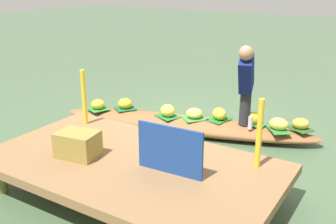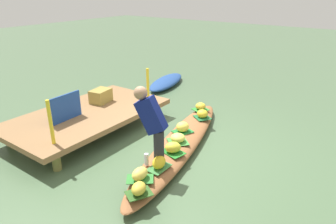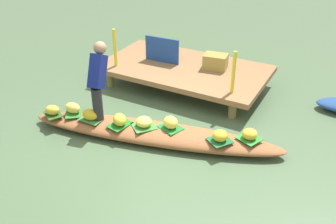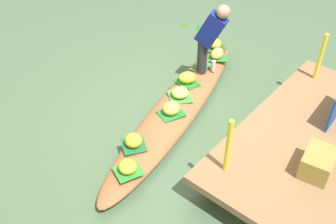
{
  "view_description": "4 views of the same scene",
  "coord_description": "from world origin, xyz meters",
  "px_view_note": "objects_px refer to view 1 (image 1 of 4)",
  "views": [
    {
      "loc": [
        -2.82,
        5.02,
        2.3
      ],
      "look_at": [
        0.02,
        0.45,
        0.45
      ],
      "focal_mm": 42.43,
      "sensor_mm": 36.0,
      "label": 1
    },
    {
      "loc": [
        -4.1,
        -2.7,
        2.75
      ],
      "look_at": [
        0.24,
        0.43,
        0.55
      ],
      "focal_mm": 32.79,
      "sensor_mm": 36.0,
      "label": 2
    },
    {
      "loc": [
        2.6,
        -4.35,
        3.44
      ],
      "look_at": [
        0.17,
        0.15,
        0.46
      ],
      "focal_mm": 41.32,
      "sensor_mm": 36.0,
      "label": 3
    },
    {
      "loc": [
        3.54,
        2.83,
        3.84
      ],
      "look_at": [
        0.44,
        0.2,
        0.44
      ],
      "focal_mm": 42.31,
      "sensor_mm": 36.0,
      "label": 4
    }
  ],
  "objects_px": {
    "banana_bunch_4": "(125,103)",
    "market_banner": "(170,150)",
    "banana_bunch_3": "(194,113)",
    "produce_crate": "(78,144)",
    "water_bottle": "(250,123)",
    "banana_bunch_5": "(168,111)",
    "banana_bunch_6": "(219,114)",
    "vendor_person": "(246,81)",
    "banana_bunch_2": "(279,124)",
    "vendor_boat": "(184,124)",
    "banana_bunch_7": "(301,124)",
    "banana_bunch_0": "(98,104)",
    "banana_bunch_1": "(253,118)"
  },
  "relations": [
    {
      "from": "banana_bunch_5",
      "to": "banana_bunch_7",
      "type": "bearing_deg",
      "value": -163.64
    },
    {
      "from": "banana_bunch_5",
      "to": "produce_crate",
      "type": "distance_m",
      "value": 2.07
    },
    {
      "from": "banana_bunch_1",
      "to": "banana_bunch_6",
      "type": "distance_m",
      "value": 0.51
    },
    {
      "from": "banana_bunch_1",
      "to": "banana_bunch_3",
      "type": "distance_m",
      "value": 0.88
    },
    {
      "from": "vendor_boat",
      "to": "banana_bunch_2",
      "type": "xyz_separation_m",
      "value": [
        -1.38,
        -0.25,
        0.21
      ]
    },
    {
      "from": "banana_bunch_2",
      "to": "market_banner",
      "type": "distance_m",
      "value": 2.27
    },
    {
      "from": "banana_bunch_1",
      "to": "banana_bunch_7",
      "type": "bearing_deg",
      "value": -165.84
    },
    {
      "from": "market_banner",
      "to": "banana_bunch_5",
      "type": "bearing_deg",
      "value": -60.11
    },
    {
      "from": "banana_bunch_0",
      "to": "market_banner",
      "type": "height_order",
      "value": "market_banner"
    },
    {
      "from": "market_banner",
      "to": "banana_bunch_4",
      "type": "bearing_deg",
      "value": -45.13
    },
    {
      "from": "banana_bunch_3",
      "to": "banana_bunch_7",
      "type": "bearing_deg",
      "value": -165.07
    },
    {
      "from": "banana_bunch_3",
      "to": "banana_bunch_7",
      "type": "relative_size",
      "value": 1.06
    },
    {
      "from": "vendor_boat",
      "to": "banana_bunch_5",
      "type": "xyz_separation_m",
      "value": [
        0.24,
        0.1,
        0.21
      ]
    },
    {
      "from": "banana_bunch_4",
      "to": "market_banner",
      "type": "distance_m",
      "value": 2.7
    },
    {
      "from": "vendor_person",
      "to": "market_banner",
      "type": "distance_m",
      "value": 2.07
    },
    {
      "from": "vendor_boat",
      "to": "banana_bunch_4",
      "type": "bearing_deg",
      "value": -6.13
    },
    {
      "from": "banana_bunch_7",
      "to": "vendor_person",
      "type": "height_order",
      "value": "vendor_person"
    },
    {
      "from": "banana_bunch_0",
      "to": "vendor_person",
      "type": "bearing_deg",
      "value": -167.92
    },
    {
      "from": "banana_bunch_1",
      "to": "banana_bunch_4",
      "type": "bearing_deg",
      "value": 11.81
    },
    {
      "from": "vendor_boat",
      "to": "produce_crate",
      "type": "height_order",
      "value": "produce_crate"
    },
    {
      "from": "banana_bunch_4",
      "to": "banana_bunch_5",
      "type": "relative_size",
      "value": 0.92
    },
    {
      "from": "vendor_boat",
      "to": "banana_bunch_0",
      "type": "height_order",
      "value": "banana_bunch_0"
    },
    {
      "from": "water_bottle",
      "to": "produce_crate",
      "type": "relative_size",
      "value": 0.42
    },
    {
      "from": "banana_bunch_3",
      "to": "produce_crate",
      "type": "height_order",
      "value": "produce_crate"
    },
    {
      "from": "banana_bunch_3",
      "to": "banana_bunch_1",
      "type": "bearing_deg",
      "value": -164.49
    },
    {
      "from": "vendor_boat",
      "to": "banana_bunch_5",
      "type": "distance_m",
      "value": 0.34
    },
    {
      "from": "vendor_boat",
      "to": "vendor_person",
      "type": "distance_m",
      "value": 1.22
    },
    {
      "from": "banana_bunch_3",
      "to": "water_bottle",
      "type": "height_order",
      "value": "water_bottle"
    },
    {
      "from": "banana_bunch_4",
      "to": "market_banner",
      "type": "bearing_deg",
      "value": 137.47
    },
    {
      "from": "banana_bunch_6",
      "to": "water_bottle",
      "type": "bearing_deg",
      "value": 167.71
    },
    {
      "from": "banana_bunch_6",
      "to": "vendor_person",
      "type": "height_order",
      "value": "vendor_person"
    },
    {
      "from": "banana_bunch_1",
      "to": "banana_bunch_3",
      "type": "height_order",
      "value": "banana_bunch_1"
    },
    {
      "from": "banana_bunch_4",
      "to": "banana_bunch_5",
      "type": "xyz_separation_m",
      "value": [
        -0.8,
        -0.04,
        0.01
      ]
    },
    {
      "from": "produce_crate",
      "to": "banana_bunch_1",
      "type": "bearing_deg",
      "value": -114.67
    },
    {
      "from": "banana_bunch_7",
      "to": "water_bottle",
      "type": "relative_size",
      "value": 1.28
    },
    {
      "from": "vendor_boat",
      "to": "banana_bunch_1",
      "type": "relative_size",
      "value": 15.53
    },
    {
      "from": "vendor_boat",
      "to": "banana_bunch_4",
      "type": "height_order",
      "value": "banana_bunch_4"
    },
    {
      "from": "banana_bunch_1",
      "to": "produce_crate",
      "type": "relative_size",
      "value": 0.59
    },
    {
      "from": "water_bottle",
      "to": "vendor_boat",
      "type": "bearing_deg",
      "value": 4.5
    },
    {
      "from": "banana_bunch_3",
      "to": "produce_crate",
      "type": "distance_m",
      "value": 2.23
    },
    {
      "from": "water_bottle",
      "to": "market_banner",
      "type": "relative_size",
      "value": 0.26
    },
    {
      "from": "banana_bunch_1",
      "to": "market_banner",
      "type": "bearing_deg",
      "value": 88.5
    },
    {
      "from": "banana_bunch_3",
      "to": "market_banner",
      "type": "distance_m",
      "value": 2.18
    },
    {
      "from": "banana_bunch_7",
      "to": "vendor_person",
      "type": "bearing_deg",
      "value": 25.54
    },
    {
      "from": "vendor_person",
      "to": "banana_bunch_3",
      "type": "bearing_deg",
      "value": 3.89
    },
    {
      "from": "banana_bunch_2",
      "to": "banana_bunch_6",
      "type": "relative_size",
      "value": 1.03
    },
    {
      "from": "banana_bunch_3",
      "to": "produce_crate",
      "type": "bearing_deg",
      "value": 83.02
    },
    {
      "from": "banana_bunch_5",
      "to": "water_bottle",
      "type": "relative_size",
      "value": 1.32
    },
    {
      "from": "banana_bunch_1",
      "to": "banana_bunch_4",
      "type": "height_order",
      "value": "banana_bunch_1"
    },
    {
      "from": "banana_bunch_0",
      "to": "vendor_boat",
      "type": "bearing_deg",
      "value": -164.52
    }
  ]
}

